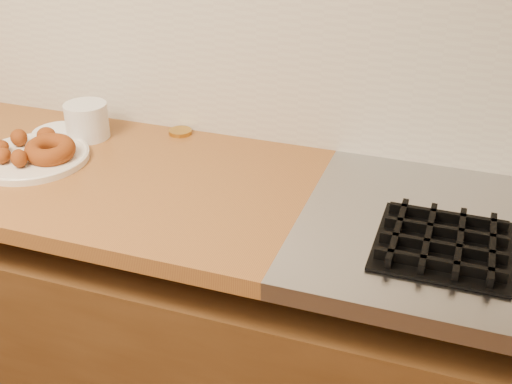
# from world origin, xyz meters

# --- Properties ---
(base_cabinet) EXTENTS (3.60, 0.60, 0.77)m
(base_cabinet) POSITION_xyz_m (0.00, 1.69, 0.39)
(base_cabinet) COLOR #563619
(base_cabinet) RESTS_ON floor
(backsplash) EXTENTS (3.60, 0.02, 0.60)m
(backsplash) POSITION_xyz_m (0.00, 1.99, 1.20)
(backsplash) COLOR beige
(backsplash) RESTS_ON wall_back
(donut_plate) EXTENTS (0.28, 0.28, 0.02)m
(donut_plate) POSITION_xyz_m (-0.20, 1.67, 0.91)
(donut_plate) COLOR silver
(donut_plate) RESTS_ON butcher_block
(ring_donut) EXTENTS (0.17, 0.18, 0.06)m
(ring_donut) POSITION_xyz_m (-0.15, 1.67, 0.94)
(ring_donut) COLOR #8B3B0D
(ring_donut) RESTS_ON donut_plate
(fried_dough_chunks) EXTENTS (0.15, 0.21, 0.04)m
(fried_dough_chunks) POSITION_xyz_m (-0.24, 1.67, 0.94)
(fried_dough_chunks) COLOR #8B3B0D
(fried_dough_chunks) RESTS_ON donut_plate
(plastic_tub) EXTENTS (0.15, 0.15, 0.09)m
(plastic_tub) POSITION_xyz_m (-0.15, 1.84, 0.95)
(plastic_tub) COLOR silver
(plastic_tub) RESTS_ON butcher_block
(tub_lid) EXTENTS (0.19, 0.19, 0.01)m
(tub_lid) POSITION_xyz_m (-0.24, 1.83, 0.90)
(tub_lid) COLOR white
(tub_lid) RESTS_ON butcher_block
(brass_jar_lid) EXTENTS (0.07, 0.07, 0.01)m
(brass_jar_lid) POSITION_xyz_m (0.07, 1.94, 0.91)
(brass_jar_lid) COLOR #B78B33
(brass_jar_lid) RESTS_ON butcher_block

